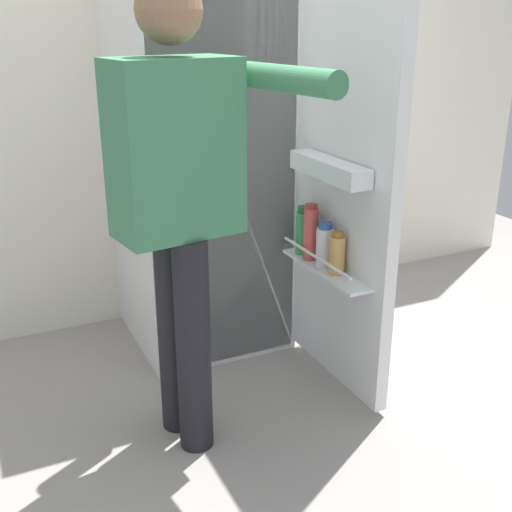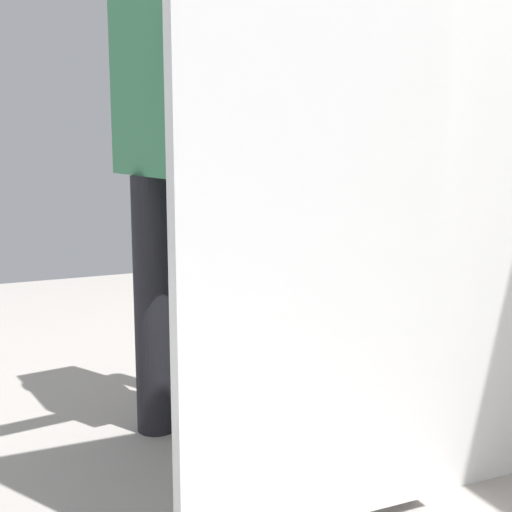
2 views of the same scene
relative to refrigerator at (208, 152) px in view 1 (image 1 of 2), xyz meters
The scene contains 4 objects.
ground_plane 1.04m from the refrigerator, 92.92° to the right, with size 5.61×5.61×0.00m, color gray.
kitchen_wall 0.53m from the refrigerator, 93.55° to the left, with size 4.40×0.10×2.42m, color silver.
refrigerator is the anchor object (origin of this frame).
person 0.78m from the refrigerator, 118.00° to the right, with size 0.58×0.66×1.57m.
Camera 1 is at (-0.97, -2.06, 1.45)m, focal length 44.56 mm.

